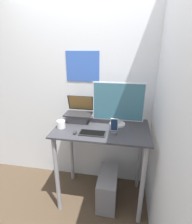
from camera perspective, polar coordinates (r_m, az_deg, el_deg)
The scene contains 11 objects.
ground_plane at distance 2.34m, azimuth 0.28°, elevation -31.46°, with size 12.00×12.00×0.00m, color #473828.
wall_back at distance 2.23m, azimuth 3.56°, elevation 6.33°, with size 6.00×0.06×2.60m.
wall_side_right at distance 1.56m, azimuth 22.75°, elevation -1.65°, with size 0.05×6.00×2.60m.
desk at distance 2.05m, azimuth 1.88°, elevation -10.59°, with size 1.04×0.64×1.00m.
laptop at distance 2.09m, azimuth -5.64°, elevation -0.88°, with size 0.32×0.25×0.29m.
monitor at distance 1.94m, azimuth 7.28°, elevation 2.28°, with size 0.57×0.18×0.49m.
keyboard at distance 1.81m, azimuth -1.19°, elevation -6.91°, with size 0.27×0.13×0.02m.
mouse at distance 1.83m, azimuth -6.90°, elevation -6.62°, with size 0.04×0.06×0.03m.
cell_phone at distance 1.82m, azimuth 5.92°, elevation -5.27°, with size 0.08×0.07×0.17m.
computer_tower at distance 2.36m, azimuth 3.82°, elevation -23.45°, with size 0.22×0.48×0.41m.
mug at distance 1.97m, azimuth -11.31°, elevation -3.94°, with size 0.09×0.09×0.08m.
Camera 1 is at (0.24, -1.42, 1.85)m, focal length 28.00 mm.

